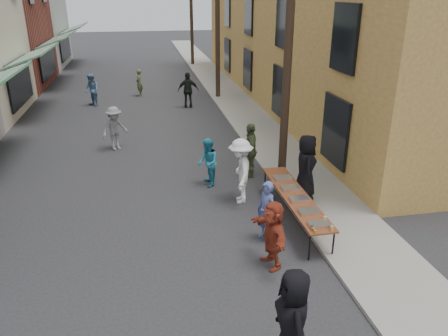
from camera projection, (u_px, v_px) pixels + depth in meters
name	position (u px, v px, depth m)	size (l,w,h in m)	color
ground	(154.00, 240.00, 10.98)	(120.00, 120.00, 0.00)	#28282B
sidewalk	(230.00, 96.00, 25.46)	(2.20, 60.00, 0.10)	gray
building_ochre	(344.00, 6.00, 23.72)	(10.00, 28.00, 10.00)	#AF7B3E
utility_pole_near	(289.00, 39.00, 12.74)	(0.26, 0.26, 9.00)	#2D2116
utility_pole_mid	(217.00, 16.00, 23.64)	(0.26, 0.26, 9.00)	#2D2116
utility_pole_far	(191.00, 8.00, 34.55)	(0.26, 0.26, 9.00)	#2D2116
serving_table	(295.00, 197.00, 11.67)	(0.70, 4.00, 0.75)	brown
catering_tray_sausage	(319.00, 224.00, 10.14)	(0.50, 0.33, 0.08)	maroon
catering_tray_foil_b	(309.00, 211.00, 10.73)	(0.50, 0.33, 0.08)	#B2B2B7
catering_tray_buns	(299.00, 199.00, 11.37)	(0.50, 0.33, 0.08)	tan
catering_tray_foil_d	(290.00, 188.00, 12.00)	(0.50, 0.33, 0.08)	#B2B2B7
catering_tray_buns_end	(283.00, 178.00, 12.64)	(0.50, 0.33, 0.08)	tan
condiment_jar_a	(315.00, 232.00, 9.83)	(0.07, 0.07, 0.08)	#A57F26
condiment_jar_b	(313.00, 230.00, 9.92)	(0.07, 0.07, 0.08)	#A57F26
condiment_jar_c	(312.00, 227.00, 10.01)	(0.07, 0.07, 0.08)	#A57F26
cup_stack	(332.00, 228.00, 9.94)	(0.08, 0.08, 0.12)	tan
guest_front_a	(293.00, 322.00, 6.96)	(0.92, 0.60, 1.88)	black
guest_front_b	(266.00, 212.00, 10.73)	(0.57, 0.38, 1.57)	#4F5E9A
guest_front_c	(208.00, 163.00, 13.77)	(0.76, 0.60, 1.57)	teal
guest_front_d	(241.00, 171.00, 12.64)	(1.25, 0.72, 1.94)	white
guest_front_e	(250.00, 150.00, 14.45)	(1.07, 0.45, 1.83)	#505E36
guest_queue_back	(273.00, 234.00, 9.71)	(1.49, 0.47, 1.60)	#A03A23
server	(306.00, 167.00, 12.68)	(0.95, 0.62, 1.94)	black
passerby_left	(115.00, 128.00, 16.91)	(1.11, 0.64, 1.71)	gray
passerby_mid	(188.00, 90.00, 22.94)	(1.09, 0.45, 1.86)	black
passerby_right	(139.00, 83.00, 25.52)	(0.57, 0.37, 1.56)	#596138
passerby_far	(92.00, 90.00, 23.29)	(0.83, 0.65, 1.72)	#557DA5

